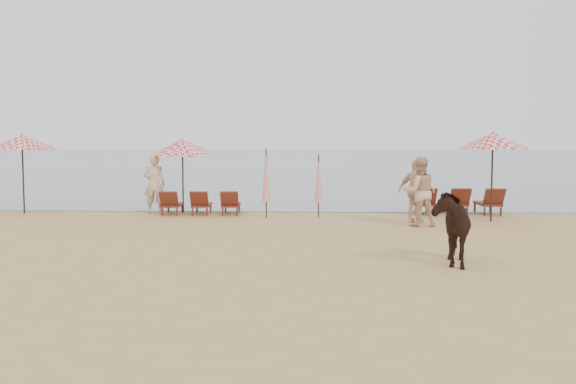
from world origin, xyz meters
The scene contains 13 objects.
ground centered at (0.00, 0.00, 0.00)m, with size 120.00×120.00×0.00m, color tan.
sea centered at (0.00, 80.00, 0.00)m, with size 160.00×140.00×0.06m, color #51606B.
lounger_cluster_left centered at (-3.01, 9.21, 0.38)m, with size 2.57×1.60×0.55m.
lounger_cluster_right centered at (5.34, 9.62, 0.43)m, with size 2.80×1.66×0.61m.
umbrella_open_left_a centered at (-8.96, 9.39, 2.36)m, with size 2.31×2.31×2.63m.
umbrella_open_left_b centered at (-3.73, 9.86, 2.23)m, with size 2.02×2.06×2.57m.
umbrella_open_right centered at (5.97, 7.83, 2.41)m, with size 2.19×2.19×2.67m.
umbrella_closed_left centered at (-0.82, 8.49, 1.34)m, with size 0.27×0.27×2.18m.
umbrella_closed_right centered at (0.82, 8.55, 1.22)m, with size 0.24×0.24×1.98m.
cow centered at (3.33, 1.17, 0.75)m, with size 0.81×1.77×1.50m, color black.
beachgoer_left centered at (-4.62, 9.53, 0.99)m, with size 0.72×0.47×1.97m, color tan.
beachgoer_right_a centered at (3.65, 6.71, 0.98)m, with size 0.96×0.74×1.97m, color tan.
beachgoer_right_b centered at (3.68, 7.46, 0.94)m, with size 1.10×0.46×1.88m, color #DEAE8B.
Camera 1 is at (0.65, -11.45, 2.43)m, focal length 40.00 mm.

